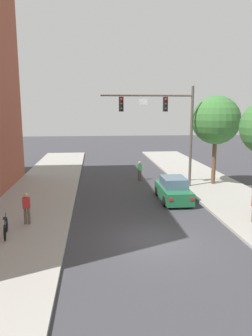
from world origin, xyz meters
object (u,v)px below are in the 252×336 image
Objects in this scene: pedestrian_sidewalk_left_walker at (27,207)px; pedestrian_crossing_road at (140,170)px; traffic_signal_mast at (166,118)px; bicycle_leaning at (6,228)px; street_tree_second at (216,120)px; car_lead_green at (173,190)px.

pedestrian_sidewalk_left_walker is 1.00× the size of pedestrian_crossing_road.
pedestrian_sidewalk_left_walker is at bearing -140.51° from traffic_signal_mast.
traffic_signal_mast is 4.57× the size of pedestrian_sidewalk_left_walker.
street_tree_second is (13.52, 9.32, 4.58)m from bicycle_leaning.
pedestrian_sidewalk_left_walker is at bearing -125.53° from pedestrian_crossing_road.
car_lead_green is 2.43× the size of bicycle_leaning.
pedestrian_sidewalk_left_walker is at bearing -155.62° from car_lead_green.
traffic_signal_mast is 5.55m from pedestrian_crossing_road.
traffic_signal_mast reaches higher than car_lead_green.
bicycle_leaning is 17.05m from street_tree_second.
pedestrian_sidewalk_left_walker reaches higher than bicycle_leaning.
car_lead_green is at bearing 24.38° from pedestrian_sidewalk_left_walker.
street_tree_second is (4.24, 3.92, 4.40)m from car_lead_green.
street_tree_second is (12.85, 7.82, 4.06)m from pedestrian_sidewalk_left_walker.
street_tree_second is at bearing 31.32° from pedestrian_sidewalk_left_walker.
traffic_signal_mast is 13.78m from bicycle_leaning.
car_lead_green is at bearing -137.26° from street_tree_second.
bicycle_leaning is at bearing -145.41° from street_tree_second.
traffic_signal_mast is at bearing 42.75° from bicycle_leaning.
pedestrian_crossing_road is at bearing 117.01° from traffic_signal_mast.
street_tree_second is (4.04, 0.56, -0.23)m from traffic_signal_mast.
car_lead_green is 10.75m from bicycle_leaning.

